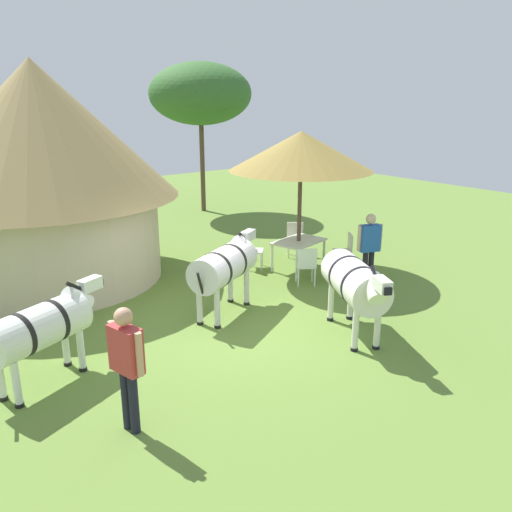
{
  "coord_description": "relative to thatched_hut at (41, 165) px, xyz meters",
  "views": [
    {
      "loc": [
        -5.19,
        -7.6,
        4.19
      ],
      "look_at": [
        1.16,
        0.56,
        1.0
      ],
      "focal_mm": 36.61,
      "sensor_mm": 36.0,
      "label": 1
    }
  ],
  "objects": [
    {
      "name": "zebra_by_umbrella",
      "position": [
        2.04,
        -4.24,
        -1.69
      ],
      "size": [
        2.12,
        1.38,
        1.54
      ],
      "rotation": [
        0.0,
        0.0,
        5.19
      ],
      "color": "silver",
      "rests_on": "ground_plane"
    },
    {
      "name": "zebra_toward_hut",
      "position": [
        3.3,
        -6.49,
        -1.68
      ],
      "size": [
        1.41,
        2.16,
        1.55
      ],
      "rotation": [
        0.0,
        0.0,
        2.67
      ],
      "color": "silver",
      "rests_on": "ground_plane"
    },
    {
      "name": "zebra_nearest_camera",
      "position": [
        -1.61,
        -4.78,
        -1.77
      ],
      "size": [
        2.08,
        1.18,
        1.46
      ],
      "rotation": [
        0.0,
        0.0,
        5.11
      ],
      "color": "silver",
      "rests_on": "ground_plane"
    },
    {
      "name": "patio_chair_west_end",
      "position": [
        4.21,
        -2.26,
        -2.18
      ],
      "size": [
        0.61,
        0.61,
        0.9
      ],
      "rotation": [
        0.0,
        0.0,
        -2.32
      ],
      "color": "white",
      "rests_on": "ground_plane"
    },
    {
      "name": "guest_beside_umbrella",
      "position": [
        5.46,
        -4.98,
        -1.67
      ],
      "size": [
        0.58,
        0.36,
        1.7
      ],
      "rotation": [
        0.0,
        0.0,
        2.79
      ],
      "color": "black",
      "rests_on": "ground_plane"
    },
    {
      "name": "patio_chair_near_hut",
      "position": [
        6.03,
        -3.77,
        -2.18
      ],
      "size": [
        0.6,
        0.6,
        0.9
      ],
      "rotation": [
        0.0,
        0.0,
        0.94
      ],
      "color": "white",
      "rests_on": "ground_plane"
    },
    {
      "name": "standing_watcher",
      "position": [
        -1.11,
        -6.64,
        -1.66
      ],
      "size": [
        0.32,
        0.6,
        1.72
      ],
      "rotation": [
        0.0,
        0.0,
        -1.34
      ],
      "color": "black",
      "rests_on": "ground_plane"
    },
    {
      "name": "patio_chair_east_end",
      "position": [
        5.8,
        -2.13,
        -2.18
      ],
      "size": [
        0.61,
        0.6,
        0.9
      ],
      "rotation": [
        0.0,
        0.0,
        -3.8
      ],
      "color": "white",
      "rests_on": "ground_plane"
    },
    {
      "name": "patio_chair_near_lawn",
      "position": [
        4.42,
        -4.05,
        -2.18
      ],
      "size": [
        0.6,
        0.59,
        0.9
      ],
      "rotation": [
        0.0,
        0.0,
        -0.59
      ],
      "color": "white",
      "rests_on": "ground_plane"
    },
    {
      "name": "acacia_tree_left_background",
      "position": [
        6.95,
        4.31,
        1.54
      ],
      "size": [
        3.66,
        3.66,
        5.35
      ],
      "color": "brown",
      "rests_on": "ground_plane"
    },
    {
      "name": "patio_dining_table",
      "position": [
        5.07,
        -3.07,
        -2.04
      ],
      "size": [
        1.45,
        1.12,
        0.74
      ],
      "rotation": [
        0.0,
        0.0,
        0.21
      ],
      "color": "silver",
      "rests_on": "ground_plane"
    },
    {
      "name": "thatched_hut",
      "position": [
        0.0,
        0.0,
        0.0
      ],
      "size": [
        6.06,
        6.06,
        4.97
      ],
      "rotation": [
        0.0,
        0.0,
        2.54
      ],
      "color": "beige",
      "rests_on": "ground_plane"
    },
    {
      "name": "ground_plane",
      "position": [
        1.76,
        -4.66,
        -2.7
      ],
      "size": [
        36.0,
        36.0,
        0.0
      ],
      "primitive_type": "plane",
      "color": "olive"
    },
    {
      "name": "shade_umbrella",
      "position": [
        5.07,
        -3.07,
        0.24
      ],
      "size": [
        3.44,
        3.44,
        3.4
      ],
      "color": "brown",
      "rests_on": "ground_plane"
    }
  ]
}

